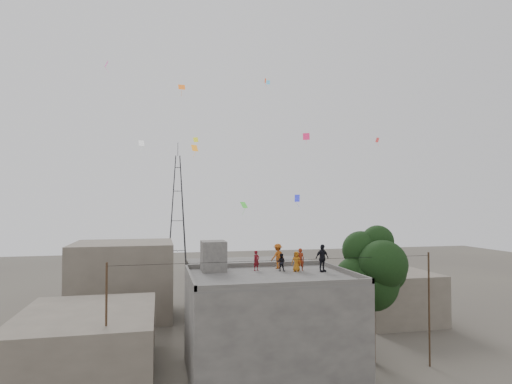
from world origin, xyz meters
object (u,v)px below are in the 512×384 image
stair_head_box (213,256)px  tree (373,270)px  person_red_adult (300,259)px  person_dark_adult (322,258)px  transmission_tower (177,214)px

stair_head_box → tree: tree is taller
tree → person_red_adult: bearing=169.3°
tree → person_red_adult: 5.00m
stair_head_box → tree: 10.80m
tree → person_dark_adult: size_ratio=5.02×
tree → transmission_tower: (-11.37, 39.40, 2.97)m
stair_head_box → person_red_adult: bearing=-10.7°
transmission_tower → person_dark_adult: (7.75, -39.31, -2.06)m
stair_head_box → transmission_tower: bearing=91.2°
person_red_adult → person_dark_adult: (1.24, -0.83, 0.16)m
stair_head_box → person_red_adult: stair_head_box is taller
transmission_tower → person_dark_adult: 40.12m
transmission_tower → person_red_adult: (6.51, -38.48, -2.22)m
tree → transmission_tower: transmission_tower is taller
person_red_adult → person_dark_adult: bearing=175.4°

